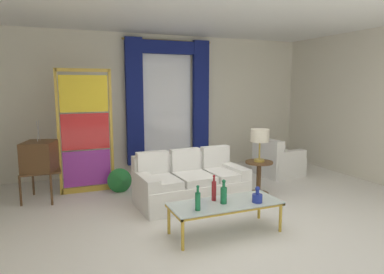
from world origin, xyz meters
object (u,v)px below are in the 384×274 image
(coffee_table, at_px, (225,205))
(bottle_crystal_tall, at_px, (224,194))
(stained_glass_divider, at_px, (86,134))
(table_lamp_brass, at_px, (260,137))
(vintage_tv, at_px, (40,157))
(armchair_white, at_px, (277,162))
(round_side_table, at_px, (259,175))
(bottle_amber_squat, at_px, (257,197))
(couch_white_long, at_px, (189,184))
(bottle_ruby_flask, at_px, (214,190))
(peacock_figurine, at_px, (121,181))
(bottle_blue_decanter, at_px, (198,200))

(coffee_table, height_order, bottle_crystal_tall, bottle_crystal_tall)
(stained_glass_divider, distance_m, table_lamp_brass, 3.06)
(vintage_tv, height_order, armchair_white, vintage_tv)
(round_side_table, bearing_deg, bottle_amber_squat, -124.07)
(coffee_table, xyz_separation_m, bottle_amber_squat, (0.39, -0.15, 0.11))
(bottle_crystal_tall, xyz_separation_m, bottle_amber_squat, (0.42, -0.13, -0.06))
(vintage_tv, bearing_deg, coffee_table, -46.48)
(bottle_crystal_tall, bearing_deg, vintage_tv, 132.78)
(couch_white_long, distance_m, bottle_ruby_flask, 1.22)
(bottle_crystal_tall, relative_size, peacock_figurine, 0.53)
(stained_glass_divider, bearing_deg, bottle_ruby_flask, -60.31)
(couch_white_long, distance_m, vintage_tv, 2.52)
(coffee_table, distance_m, peacock_figurine, 2.40)
(round_side_table, height_order, table_lamp_brass, table_lamp_brass)
(bottle_blue_decanter, height_order, bottle_ruby_flask, bottle_ruby_flask)
(bottle_crystal_tall, distance_m, vintage_tv, 3.23)
(bottle_amber_squat, relative_size, round_side_table, 0.36)
(couch_white_long, height_order, peacock_figurine, couch_white_long)
(bottle_blue_decanter, xyz_separation_m, bottle_crystal_tall, (0.40, 0.09, -0.00))
(bottle_amber_squat, relative_size, vintage_tv, 0.16)
(bottle_blue_decanter, bearing_deg, stained_glass_divider, 111.21)
(couch_white_long, height_order, bottle_amber_squat, couch_white_long)
(peacock_figurine, bearing_deg, coffee_table, -67.11)
(stained_glass_divider, bearing_deg, table_lamp_brass, -25.52)
(couch_white_long, xyz_separation_m, stained_glass_divider, (-1.50, 1.20, 0.75))
(bottle_amber_squat, xyz_separation_m, round_side_table, (0.91, 1.35, -0.12))
(bottle_ruby_flask, xyz_separation_m, round_side_table, (1.40, 1.07, -0.20))
(bottle_crystal_tall, bearing_deg, stained_glass_divider, 119.29)
(vintage_tv, distance_m, stained_glass_divider, 0.85)
(peacock_figurine, bearing_deg, bottle_ruby_flask, -68.18)
(bottle_blue_decanter, height_order, bottle_crystal_tall, bottle_crystal_tall)
(vintage_tv, distance_m, armchair_white, 4.65)
(armchair_white, bearing_deg, vintage_tv, 177.97)
(bottle_blue_decanter, distance_m, bottle_crystal_tall, 0.41)
(coffee_table, bearing_deg, bottle_amber_squat, -21.00)
(armchair_white, xyz_separation_m, table_lamp_brass, (-1.10, -0.98, 0.74))
(peacock_figurine, bearing_deg, armchair_white, -0.39)
(coffee_table, distance_m, bottle_amber_squat, 0.43)
(table_lamp_brass, bearing_deg, coffee_table, -137.28)
(armchair_white, distance_m, stained_glass_divider, 3.95)
(round_side_table, relative_size, table_lamp_brass, 1.04)
(bottle_amber_squat, xyz_separation_m, bottle_ruby_flask, (-0.49, 0.28, 0.07))
(bottle_crystal_tall, distance_m, table_lamp_brass, 1.88)
(coffee_table, relative_size, stained_glass_divider, 0.66)
(coffee_table, bearing_deg, bottle_ruby_flask, 127.57)
(bottle_crystal_tall, bearing_deg, round_side_table, 42.44)
(bottle_amber_squat, relative_size, table_lamp_brass, 0.37)
(bottle_amber_squat, relative_size, stained_glass_divider, 0.10)
(bottle_crystal_tall, xyz_separation_m, table_lamp_brass, (1.34, 1.22, 0.49))
(bottle_crystal_tall, height_order, table_lamp_brass, table_lamp_brass)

